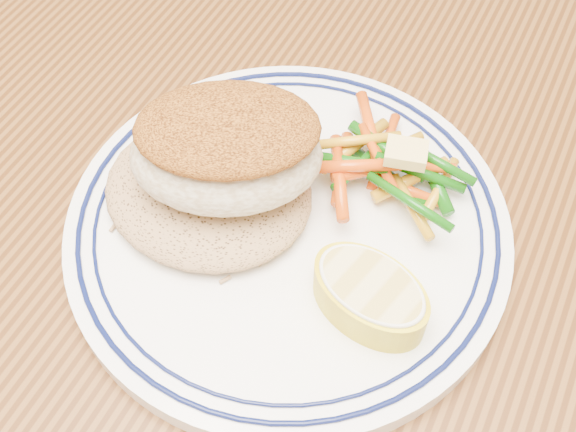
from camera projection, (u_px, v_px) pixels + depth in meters
The scene contains 7 objects.
dining_table at pixel (292, 283), 0.53m from camera, with size 1.50×0.90×0.75m.
plate at pixel (288, 226), 0.43m from camera, with size 0.26×0.26×0.02m.
rice_pilaf at pixel (208, 188), 0.42m from camera, with size 0.13×0.11×0.02m, color #9D784E.
fish_fillet at pixel (227, 149), 0.40m from camera, with size 0.13×0.12×0.05m.
vegetable_pile at pixel (383, 166), 0.43m from camera, with size 0.10×0.10×0.03m.
butter_pat at pixel (406, 153), 0.41m from camera, with size 0.02×0.02×0.01m, color #F3D777.
lemon_wedge at pixel (370, 295), 0.38m from camera, with size 0.08×0.07×0.03m.
Camera 1 is at (0.11, -0.24, 1.11)m, focal length 45.00 mm.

